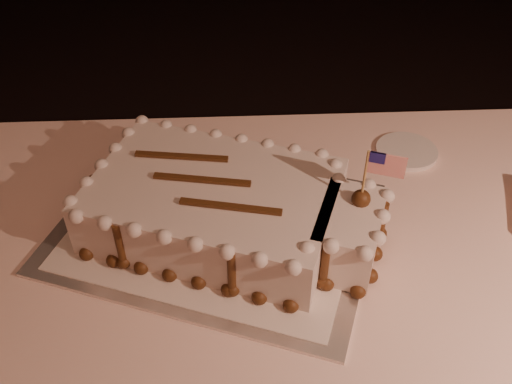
{
  "coord_description": "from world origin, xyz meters",
  "views": [
    {
      "loc": [
        -0.23,
        -0.21,
        1.55
      ],
      "look_at": [
        -0.19,
        0.6,
        0.84
      ],
      "focal_mm": 40.0,
      "sensor_mm": 36.0,
      "label": 1
    }
  ],
  "objects_px": {
    "cake_board": "(216,227)",
    "side_plate": "(407,151)",
    "banquet_table": "(334,334)",
    "sheet_cake": "(230,208)"
  },
  "relations": [
    {
      "from": "banquet_table",
      "to": "sheet_cake",
      "type": "bearing_deg",
      "value": -176.86
    },
    {
      "from": "cake_board",
      "to": "side_plate",
      "type": "height_order",
      "value": "side_plate"
    },
    {
      "from": "cake_board",
      "to": "side_plate",
      "type": "xyz_separation_m",
      "value": [
        0.44,
        0.23,
        0.0
      ]
    },
    {
      "from": "sheet_cake",
      "to": "side_plate",
      "type": "bearing_deg",
      "value": 30.33
    },
    {
      "from": "banquet_table",
      "to": "side_plate",
      "type": "xyz_separation_m",
      "value": [
        0.17,
        0.23,
        0.38
      ]
    },
    {
      "from": "cake_board",
      "to": "side_plate",
      "type": "bearing_deg",
      "value": 47.89
    },
    {
      "from": "sheet_cake",
      "to": "side_plate",
      "type": "height_order",
      "value": "sheet_cake"
    },
    {
      "from": "banquet_table",
      "to": "cake_board",
      "type": "relative_size",
      "value": 3.97
    },
    {
      "from": "banquet_table",
      "to": "cake_board",
      "type": "distance_m",
      "value": 0.47
    },
    {
      "from": "cake_board",
      "to": "sheet_cake",
      "type": "distance_m",
      "value": 0.07
    }
  ]
}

